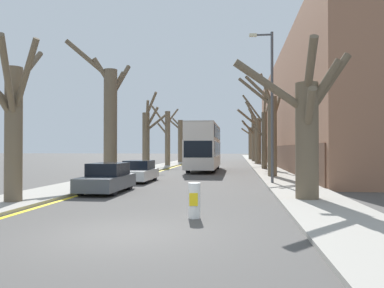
% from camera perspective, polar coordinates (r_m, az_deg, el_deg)
% --- Properties ---
extents(ground_plane, '(300.00, 300.00, 0.00)m').
position_cam_1_polar(ground_plane, '(9.58, -10.69, -13.37)').
color(ground_plane, '#4C4947').
extents(sidewalk_left, '(2.82, 120.00, 0.12)m').
position_cam_1_polar(sidewalk_left, '(59.58, -1.51, -2.68)').
color(sidewalk_left, '#A39E93').
rests_on(sidewalk_left, ground).
extents(sidewalk_right, '(2.82, 120.00, 0.12)m').
position_cam_1_polar(sidewalk_right, '(59.02, 9.81, -2.69)').
color(sidewalk_right, '#A39E93').
rests_on(sidewalk_right, ground).
extents(building_facade_right, '(10.08, 48.73, 12.00)m').
position_cam_1_polar(building_facade_right, '(44.43, 19.14, 4.35)').
color(building_facade_right, '#93664C').
rests_on(building_facade_right, ground).
extents(kerb_line_stripe, '(0.24, 120.00, 0.01)m').
position_cam_1_polar(kerb_line_stripe, '(59.37, 0.01, -2.74)').
color(kerb_line_stripe, yellow).
rests_on(kerb_line_stripe, ground).
extents(street_tree_left_0, '(2.84, 4.77, 6.31)m').
position_cam_1_polar(street_tree_left_0, '(15.53, -25.70, 3.13)').
color(street_tree_left_0, brown).
rests_on(street_tree_left_0, ground).
extents(street_tree_left_1, '(3.58, 3.30, 9.12)m').
position_cam_1_polar(street_tree_left_1, '(25.19, -12.43, 4.03)').
color(street_tree_left_1, brown).
rests_on(street_tree_left_1, ground).
extents(street_tree_left_2, '(1.84, 4.50, 7.14)m').
position_cam_1_polar(street_tree_left_2, '(34.24, -6.85, 1.09)').
color(street_tree_left_2, brown).
rests_on(street_tree_left_2, ground).
extents(street_tree_left_3, '(2.84, 3.22, 7.15)m').
position_cam_1_polar(street_tree_left_3, '(44.68, -3.80, 1.18)').
color(street_tree_left_3, brown).
rests_on(street_tree_left_3, ground).
extents(street_tree_left_4, '(4.47, 2.38, 7.21)m').
position_cam_1_polar(street_tree_left_4, '(55.80, -1.84, 0.81)').
color(street_tree_left_4, brown).
rests_on(street_tree_left_4, ground).
extents(street_tree_right_0, '(4.67, 2.26, 6.18)m').
position_cam_1_polar(street_tree_right_0, '(15.42, 17.07, 2.31)').
color(street_tree_right_0, brown).
rests_on(street_tree_right_0, ground).
extents(street_tree_right_1, '(3.38, 2.25, 7.53)m').
position_cam_1_polar(street_tree_right_1, '(27.65, 11.90, 2.26)').
color(street_tree_right_1, brown).
rests_on(street_tree_right_1, ground).
extents(street_tree_right_2, '(2.80, 3.69, 7.68)m').
position_cam_1_polar(street_tree_right_2, '(37.86, 10.84, 1.28)').
color(street_tree_right_2, brown).
rests_on(street_tree_right_2, ground).
extents(street_tree_right_3, '(3.20, 2.90, 8.49)m').
position_cam_1_polar(street_tree_right_3, '(49.69, 9.84, 1.02)').
color(street_tree_right_3, brown).
rests_on(street_tree_right_3, ground).
extents(street_tree_right_4, '(2.49, 2.60, 7.46)m').
position_cam_1_polar(street_tree_right_4, '(60.15, 9.37, 0.75)').
color(street_tree_right_4, brown).
rests_on(street_tree_right_4, ground).
extents(street_tree_right_5, '(3.04, 2.18, 8.23)m').
position_cam_1_polar(street_tree_right_5, '(71.02, 8.94, 0.42)').
color(street_tree_right_5, brown).
rests_on(street_tree_right_5, ground).
extents(double_decker_bus, '(2.58, 11.61, 4.37)m').
position_cam_1_polar(double_decker_bus, '(35.60, 1.87, -0.11)').
color(double_decker_bus, silver).
rests_on(double_decker_bus, ground).
extents(parked_car_0, '(1.73, 4.15, 1.40)m').
position_cam_1_polar(parked_car_0, '(18.49, -12.80, -5.16)').
color(parked_car_0, '#4C5156').
rests_on(parked_car_0, ground).
extents(parked_car_1, '(1.80, 4.08, 1.35)m').
position_cam_1_polar(parked_car_1, '(23.99, -8.15, -4.20)').
color(parked_car_1, silver).
rests_on(parked_car_1, ground).
extents(lamp_post, '(1.40, 0.20, 8.94)m').
position_cam_1_polar(lamp_post, '(22.47, 11.88, 6.56)').
color(lamp_post, '#4C4F54').
rests_on(lamp_post, ground).
extents(traffic_bollard, '(0.37, 0.38, 1.07)m').
position_cam_1_polar(traffic_bollard, '(11.42, 0.35, -8.59)').
color(traffic_bollard, white).
rests_on(traffic_bollard, ground).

